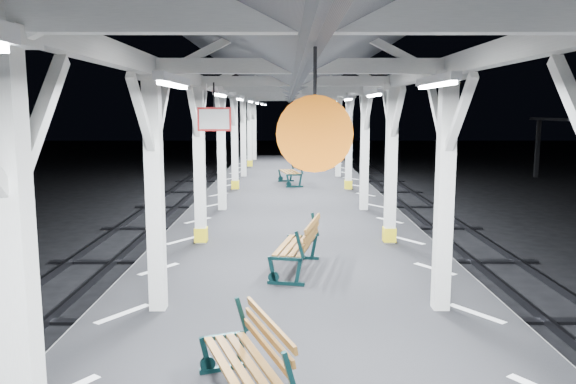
{
  "coord_description": "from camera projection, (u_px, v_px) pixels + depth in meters",
  "views": [
    {
      "loc": [
        -0.18,
        -9.64,
        3.8
      ],
      "look_at": [
        -0.15,
        1.27,
        2.2
      ],
      "focal_mm": 35.0,
      "sensor_mm": 36.0,
      "label": 1
    }
  ],
  "objects": [
    {
      "name": "hazard_stripes_right",
      "position": [
        435.0,
        269.0,
        9.96
      ],
      "size": [
        1.0,
        48.0,
        0.01
      ],
      "primitive_type": "cube",
      "color": "silver",
      "rests_on": "platform"
    },
    {
      "name": "hazard_stripes_left",
      "position": [
        159.0,
        269.0,
        9.94
      ],
      "size": [
        1.0,
        48.0,
        0.01
      ],
      "primitive_type": "cube",
      "color": "silver",
      "rests_on": "platform"
    },
    {
      "name": "bench_mid",
      "position": [
        301.0,
        244.0,
        9.74
      ],
      "size": [
        0.94,
        1.77,
        0.91
      ],
      "rotation": [
        0.0,
        0.0,
        -0.2
      ],
      "color": "black",
      "rests_on": "platform"
    },
    {
      "name": "platform",
      "position": [
        297.0,
        296.0,
        10.02
      ],
      "size": [
        6.0,
        50.0,
        1.0
      ],
      "primitive_type": "cube",
      "color": "black",
      "rests_on": "ground"
    },
    {
      "name": "track_right",
      "position": [
        574.0,
        318.0,
        10.1
      ],
      "size": [
        2.2,
        60.0,
        0.16
      ],
      "color": "#2D2D33",
      "rests_on": "ground"
    },
    {
      "name": "canopy",
      "position": [
        297.0,
        64.0,
        9.42
      ],
      "size": [
        5.4,
        49.0,
        4.65
      ],
      "color": "silver",
      "rests_on": "platform"
    },
    {
      "name": "track_left",
      "position": [
        19.0,
        319.0,
        10.07
      ],
      "size": [
        2.2,
        60.0,
        0.16
      ],
      "color": "#2D2D33",
      "rests_on": "ground"
    },
    {
      "name": "ground",
      "position": [
        297.0,
        323.0,
        10.1
      ],
      "size": [
        120.0,
        120.0,
        0.0
      ],
      "primitive_type": "plane",
      "color": "black",
      "rests_on": "ground"
    },
    {
      "name": "bench_near",
      "position": [
        251.0,
        359.0,
        5.37
      ],
      "size": [
        1.04,
        1.61,
        0.82
      ],
      "rotation": [
        0.0,
        0.0,
        0.36
      ],
      "color": "black",
      "rests_on": "platform"
    },
    {
      "name": "bench_far",
      "position": [
        293.0,
        171.0,
        21.18
      ],
      "size": [
        0.97,
        1.86,
        0.96
      ],
      "rotation": [
        0.0,
        0.0,
        0.19
      ],
      "color": "black",
      "rests_on": "platform"
    }
  ]
}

